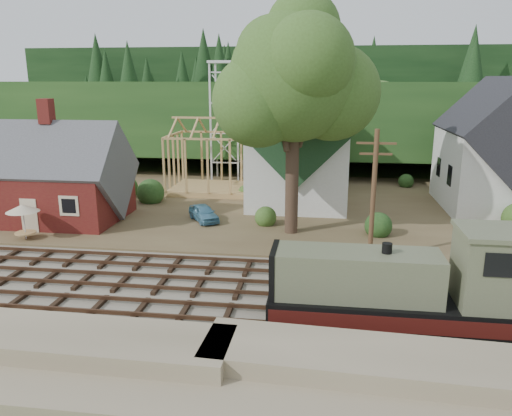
# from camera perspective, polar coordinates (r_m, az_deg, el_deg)

# --- Properties ---
(ground) EXTENTS (140.00, 140.00, 0.00)m
(ground) POSITION_cam_1_polar(r_m,az_deg,el_deg) (26.02, -2.00, -9.74)
(ground) COLOR #384C1E
(ground) RESTS_ON ground
(embankment) EXTENTS (64.00, 5.00, 1.60)m
(embankment) POSITION_cam_1_polar(r_m,az_deg,el_deg) (18.77, -6.69, -20.34)
(embankment) COLOR #7F7259
(embankment) RESTS_ON ground
(railroad_bed) EXTENTS (64.00, 11.00, 0.16)m
(railroad_bed) POSITION_cam_1_polar(r_m,az_deg,el_deg) (25.99, -2.00, -9.57)
(railroad_bed) COLOR #726B5B
(railroad_bed) RESTS_ON ground
(village_flat) EXTENTS (64.00, 26.00, 0.30)m
(village_flat) POSITION_cam_1_polar(r_m,az_deg,el_deg) (42.88, 2.08, 0.33)
(village_flat) COLOR brown
(village_flat) RESTS_ON ground
(hillside) EXTENTS (70.00, 28.96, 12.74)m
(hillside) POSITION_cam_1_polar(r_m,az_deg,el_deg) (66.35, 4.18, 5.28)
(hillside) COLOR #1E3F19
(hillside) RESTS_ON ground
(ridge) EXTENTS (80.00, 20.00, 12.00)m
(ridge) POSITION_cam_1_polar(r_m,az_deg,el_deg) (82.16, 4.92, 7.06)
(ridge) COLOR black
(ridge) RESTS_ON ground
(depot) EXTENTS (10.80, 7.41, 9.00)m
(depot) POSITION_cam_1_polar(r_m,az_deg,el_deg) (40.50, -22.15, 2.84)
(depot) COLOR #551315
(depot) RESTS_ON village_flat
(church) EXTENTS (8.40, 15.17, 13.00)m
(church) POSITION_cam_1_polar(r_m,az_deg,el_deg) (43.44, 5.01, 7.23)
(church) COLOR silver
(church) RESTS_ON village_flat
(farmhouse) EXTENTS (8.40, 10.80, 10.60)m
(farmhouse) POSITION_cam_1_polar(r_m,az_deg,el_deg) (44.95, 25.88, 5.67)
(farmhouse) COLOR silver
(farmhouse) RESTS_ON village_flat
(timber_frame) EXTENTS (8.20, 6.20, 6.99)m
(timber_frame) POSITION_cam_1_polar(r_m,az_deg,el_deg) (47.06, -4.71, 5.45)
(timber_frame) COLOR tan
(timber_frame) RESTS_ON village_flat
(lattice_tower) EXTENTS (3.20, 3.20, 12.12)m
(lattice_tower) POSITION_cam_1_polar(r_m,az_deg,el_deg) (52.34, -3.42, 13.83)
(lattice_tower) COLOR silver
(lattice_tower) RESTS_ON village_flat
(big_tree) EXTENTS (10.90, 8.40, 14.70)m
(big_tree) POSITION_cam_1_polar(r_m,az_deg,el_deg) (33.49, 4.63, 13.70)
(big_tree) COLOR #38281E
(big_tree) RESTS_ON village_flat
(telegraph_pole_near) EXTENTS (2.20, 0.28, 8.00)m
(telegraph_pole_near) POSITION_cam_1_polar(r_m,az_deg,el_deg) (29.42, 13.27, 1.50)
(telegraph_pole_near) COLOR #4C331E
(telegraph_pole_near) RESTS_ON ground
(locomotive) EXTENTS (11.62, 2.90, 4.66)m
(locomotive) POSITION_cam_1_polar(r_m,az_deg,el_deg) (22.50, 18.08, -8.77)
(locomotive) COLOR black
(locomotive) RESTS_ON railroad_bed
(car_blue) EXTENTS (3.20, 3.80, 1.23)m
(car_blue) POSITION_cam_1_polar(r_m,az_deg,el_deg) (37.68, -6.00, -0.56)
(car_blue) COLOR teal
(car_blue) RESTS_ON village_flat
(patio_set) EXTENTS (2.13, 2.13, 2.37)m
(patio_set) POSITION_cam_1_polar(r_m,az_deg,el_deg) (36.31, -25.12, -0.18)
(patio_set) COLOR silver
(patio_set) RESTS_ON village_flat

